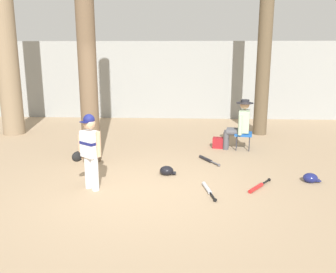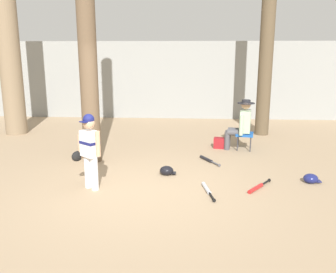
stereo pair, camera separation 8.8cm
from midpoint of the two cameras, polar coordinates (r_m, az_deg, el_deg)
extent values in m
plane|color=#9E8466|center=(6.28, -4.40, -8.44)|extent=(60.00, 60.00, 0.00)
cube|color=gray|center=(12.81, -0.57, 8.81)|extent=(18.00, 0.36, 2.63)
cylinder|color=brown|center=(7.72, -13.20, 18.02)|extent=(0.37, 0.37, 6.00)
cone|color=brown|center=(8.04, -12.07, -3.78)|extent=(0.62, 0.62, 0.22)
cylinder|color=brown|center=(10.45, 14.62, 13.72)|extent=(0.38, 0.38, 4.94)
cone|color=brown|center=(10.70, 13.85, 0.40)|extent=(0.54, 0.54, 0.23)
cylinder|color=white|center=(6.31, -11.73, -5.75)|extent=(0.12, 0.12, 0.58)
cylinder|color=white|center=(6.45, -12.74, -5.39)|extent=(0.12, 0.12, 0.58)
cube|color=white|center=(6.24, -12.47, -1.13)|extent=(0.36, 0.34, 0.44)
cube|color=navy|center=(6.23, -12.48, -0.93)|extent=(0.37, 0.35, 0.05)
sphere|color=tan|center=(6.16, -12.63, 2.03)|extent=(0.20, 0.20, 0.20)
sphere|color=navy|center=(6.15, -12.66, 2.57)|extent=(0.19, 0.19, 0.19)
cube|color=navy|center=(6.10, -13.31, 2.21)|extent=(0.17, 0.16, 0.02)
cylinder|color=tan|center=(6.03, -11.22, -1.17)|extent=(0.11, 0.11, 0.42)
cylinder|color=tan|center=(6.40, -13.88, -1.59)|extent=(0.11, 0.11, 0.40)
ellipsoid|color=black|center=(6.42, -14.34, -3.04)|extent=(0.23, 0.25, 0.18)
cube|color=#194C9E|center=(8.86, 11.42, 0.39)|extent=(0.47, 0.47, 0.06)
cylinder|color=#333338|center=(8.76, 10.34, -0.98)|extent=(0.02, 0.02, 0.38)
cylinder|color=#333338|center=(9.05, 10.46, -0.52)|extent=(0.02, 0.02, 0.38)
cylinder|color=#333338|center=(8.75, 12.30, -1.09)|extent=(0.02, 0.02, 0.38)
cylinder|color=#333338|center=(9.04, 12.35, -0.63)|extent=(0.02, 0.02, 0.38)
cylinder|color=#47474C|center=(8.82, 8.75, -0.66)|extent=(0.13, 0.13, 0.43)
cylinder|color=#47474C|center=(9.01, 8.86, -0.36)|extent=(0.13, 0.13, 0.43)
cylinder|color=#47474C|center=(8.76, 10.10, 0.64)|extent=(0.42, 0.22, 0.15)
cylinder|color=#47474C|center=(8.95, 10.18, 0.91)|extent=(0.42, 0.22, 0.15)
cube|color=#99B293|center=(8.80, 11.51, 2.36)|extent=(0.30, 0.40, 0.52)
cylinder|color=#99B293|center=(8.59, 10.90, 1.73)|extent=(0.10, 0.10, 0.46)
cylinder|color=#99B293|center=(9.03, 11.04, 2.27)|extent=(0.10, 0.10, 0.46)
sphere|color=tan|center=(8.73, 11.63, 4.94)|extent=(0.22, 0.22, 0.22)
cylinder|color=#232328|center=(8.73, 11.64, 5.15)|extent=(0.40, 0.40, 0.02)
cylinder|color=#232328|center=(8.72, 11.65, 5.37)|extent=(0.20, 0.20, 0.09)
cube|color=maroon|center=(8.94, 7.82, -0.99)|extent=(0.37, 0.24, 0.26)
cylinder|color=#7F6B51|center=(11.09, -24.34, 13.94)|extent=(0.59, 0.59, 5.32)
cone|color=#7F6B51|center=(11.33, -23.06, 0.42)|extent=(0.98, 0.98, 0.35)
cylinder|color=red|center=(6.45, 13.20, -7.83)|extent=(0.32, 0.40, 0.07)
cylinder|color=black|center=(6.77, 14.64, -6.89)|extent=(0.20, 0.26, 0.03)
cylinder|color=black|center=(6.90, 15.18, -6.54)|extent=(0.06, 0.05, 0.06)
cylinder|color=black|center=(7.94, 5.57, -3.49)|extent=(0.27, 0.40, 0.07)
cylinder|color=#4C4C51|center=(7.66, 7.03, -4.17)|extent=(0.17, 0.26, 0.03)
cylinder|color=#4C4C51|center=(7.55, 7.64, -4.46)|extent=(0.06, 0.04, 0.06)
cylinder|color=#B7BCC6|center=(6.32, 5.69, -8.00)|extent=(0.15, 0.46, 0.07)
cylinder|color=black|center=(5.98, 6.57, -9.28)|extent=(0.09, 0.30, 0.03)
cylinder|color=black|center=(5.85, 6.96, -9.84)|extent=(0.06, 0.03, 0.06)
ellipsoid|color=black|center=(7.01, -0.59, -5.36)|extent=(0.27, 0.24, 0.18)
cube|color=black|center=(7.01, 0.45, -5.70)|extent=(0.11, 0.13, 0.02)
ellipsoid|color=navy|center=(7.09, 21.02, -6.07)|extent=(0.26, 0.24, 0.18)
cube|color=navy|center=(7.14, 21.95, -6.36)|extent=(0.11, 0.13, 0.02)
camera|label=1|loc=(0.04, -90.37, -0.09)|focal=39.00mm
camera|label=2|loc=(0.04, 89.63, 0.09)|focal=39.00mm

